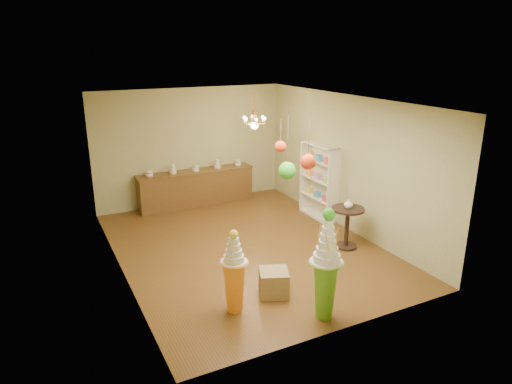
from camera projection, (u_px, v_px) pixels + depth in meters
name	position (u px, v px, depth m)	size (l,w,h in m)	color
floor	(246.00, 247.00, 9.48)	(6.50, 6.50, 0.00)	#583817
ceiling	(244.00, 101.00, 8.56)	(6.50, 6.50, 0.00)	silver
wall_back	(191.00, 147.00, 11.79)	(5.00, 0.04, 3.00)	tan
wall_front	(347.00, 236.00, 6.26)	(5.00, 0.04, 3.00)	tan
wall_left	(116.00, 195.00, 7.95)	(0.04, 6.50, 3.00)	tan
wall_right	(347.00, 164.00, 10.09)	(0.04, 6.50, 3.00)	tan
pedestal_green	(326.00, 275.00, 6.84)	(0.63, 0.63, 1.77)	#5FA624
pedestal_orange	(234.00, 279.00, 7.05)	(0.48, 0.48, 1.37)	orange
burlap_riser	(274.00, 283.00, 7.62)	(0.47, 0.47, 0.43)	#8F764E
sideboard	(196.00, 187.00, 11.86)	(3.04, 0.54, 1.16)	brown
shelving_unit	(319.00, 181.00, 10.89)	(0.33, 1.20, 1.80)	silver
round_table	(347.00, 222.00, 9.31)	(0.76, 0.76, 0.86)	black
vase	(348.00, 204.00, 9.18)	(0.18, 0.18, 0.19)	silver
pom_red_left	(308.00, 162.00, 6.99)	(0.24, 0.24, 0.83)	#40392E
pom_green_mid	(287.00, 170.00, 7.60)	(0.29, 0.29, 1.14)	#40392E
pom_red_right	(280.00, 146.00, 6.95)	(0.17, 0.17, 0.56)	#40392E
chandelier	(254.00, 123.00, 10.41)	(0.69, 0.69, 0.85)	#EF9454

